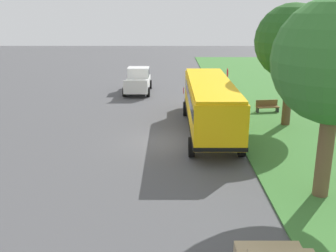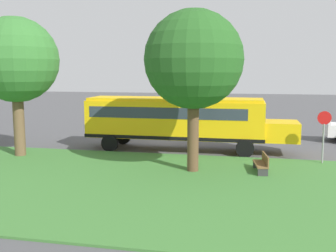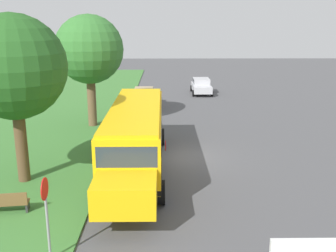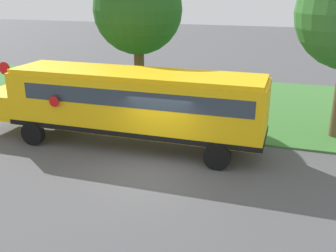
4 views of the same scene
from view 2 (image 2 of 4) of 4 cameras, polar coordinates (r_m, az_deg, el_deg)
ground_plane at (r=26.53m, az=-1.13°, el=-2.33°), size 120.00×120.00×0.00m
grass_verge at (r=17.16m, az=-8.73°, el=-7.99°), size 12.00×80.00×0.08m
school_bus at (r=23.50m, az=1.67°, el=1.09°), size 2.84×12.42×3.16m
oak_tree_beside_bus at (r=18.20m, az=3.70°, el=9.81°), size 4.54×4.54×7.54m
oak_tree_roadside_mid at (r=22.97m, az=-21.52°, el=8.88°), size 4.62×4.62×7.66m
stop_sign at (r=21.37m, az=21.67°, el=-0.67°), size 0.08×0.68×2.74m
park_bench at (r=18.84m, az=13.46°, el=-5.32°), size 1.65×0.71×0.92m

